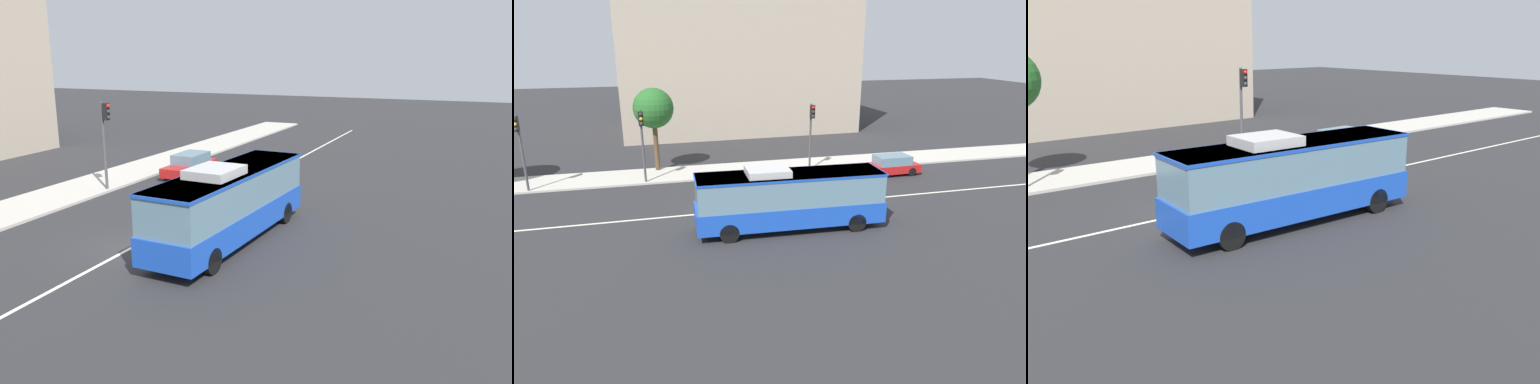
# 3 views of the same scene
# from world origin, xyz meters

# --- Properties ---
(ground_plane) EXTENTS (160.00, 160.00, 0.00)m
(ground_plane) POSITION_xyz_m (0.00, 0.00, 0.00)
(ground_plane) COLOR #28282B
(sidewalk_kerb) EXTENTS (80.00, 3.92, 0.14)m
(sidewalk_kerb) POSITION_xyz_m (0.00, 8.66, 0.07)
(sidewalk_kerb) COLOR #B2ADA3
(sidewalk_kerb) RESTS_ON ground_plane
(lane_centre_line) EXTENTS (76.00, 0.16, 0.01)m
(lane_centre_line) POSITION_xyz_m (0.00, 0.00, 0.01)
(lane_centre_line) COLOR silver
(lane_centre_line) RESTS_ON ground_plane
(transit_bus) EXTENTS (10.10, 2.94, 3.46)m
(transit_bus) POSITION_xyz_m (2.32, -3.38, 1.81)
(transit_bus) COLOR #1947B7
(transit_bus) RESTS_ON ground_plane
(sedan_red) EXTENTS (4.54, 1.90, 1.46)m
(sedan_red) POSITION_xyz_m (12.73, 4.71, 0.72)
(sedan_red) COLOR #B21919
(sedan_red) RESTS_ON ground_plane
(traffic_light_mid_block) EXTENTS (0.33, 0.62, 5.20)m
(traffic_light_mid_block) POSITION_xyz_m (7.18, 6.88, 3.56)
(traffic_light_mid_block) COLOR #47474C
(traffic_light_mid_block) RESTS_ON ground_plane
(office_block_background) EXTENTS (25.02, 14.85, 17.00)m
(office_block_background) POSITION_xyz_m (5.15, 27.27, 8.50)
(office_block_background) COLOR tan
(office_block_background) RESTS_ON ground_plane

